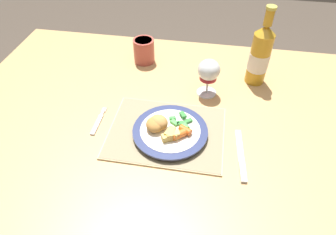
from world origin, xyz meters
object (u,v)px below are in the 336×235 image
Objects in this scene: wine_glass at (209,72)px; table_knife at (241,159)px; fork at (98,122)px; drinking_cup at (144,50)px; bottle at (260,55)px; dinner_plate at (170,132)px; dining_table at (179,134)px.

table_knife is at bearing -67.09° from wine_glass.
fork is 0.40m from drinking_cup.
bottle is at bearing 82.82° from table_knife.
wine_glass reaches higher than fork.
dinner_plate is at bearing -66.49° from drinking_cup.
bottle is at bearing 51.30° from dinner_plate.
wine_glass is (-0.12, 0.29, 0.09)m from table_knife.
dining_table is 15.96× the size of drinking_cup.
table_knife is 0.68× the size of bottle.
dining_table is 0.28m from fork.
dining_table is at bearing -133.87° from bottle.
fork is 0.45× the size of bottle.
table_knife is at bearing -49.53° from drinking_cup.
dining_table is 6.65× the size of dinner_plate.
wine_glass reaches higher than dinner_plate.
bottle is (0.27, 0.34, 0.10)m from dinner_plate.
drinking_cup is (-0.40, 0.46, 0.05)m from table_knife.
bottle reaches higher than fork.
wine_glass is 0.32m from drinking_cup.
table_knife is at bearing -15.64° from dinner_plate.
wine_glass reaches higher than table_knife.
fork is at bearing 176.57° from dinner_plate.
dinner_plate is 0.26m from wine_glass.
table_knife reaches higher than dining_table.
wine_glass is at bearing 112.91° from table_knife.
table_knife is 0.61m from drinking_cup.
dinner_plate is at bearing 164.36° from table_knife.
drinking_cup is (0.07, 0.39, 0.05)m from fork.
bottle is (0.18, 0.11, 0.02)m from wine_glass.
drinking_cup is at bearing 79.99° from fork.
dinner_plate is (-0.02, -0.08, 0.09)m from dining_table.
table_knife is at bearing -9.35° from fork.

